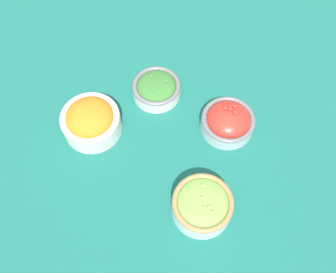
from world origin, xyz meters
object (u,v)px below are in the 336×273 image
bowl_cherry_tomatoes (228,121)px  bowl_broccoli (156,88)px  bowl_carrots (91,120)px  bowl_lettuce (202,205)px

bowl_cherry_tomatoes → bowl_broccoli: bearing=32.1°
bowl_carrots → bowl_lettuce: size_ratio=1.08×
bowl_cherry_tomatoes → bowl_carrots: bowl_carrots is taller
bowl_carrots → bowl_lettuce: bearing=-157.0°
bowl_lettuce → bowl_broccoli: bearing=-9.9°
bowl_lettuce → bowl_broccoli: size_ratio=1.07×
bowl_lettuce → bowl_broccoli: (0.32, -0.06, -0.01)m
bowl_cherry_tomatoes → bowl_lettuce: bearing=133.2°
bowl_cherry_tomatoes → bowl_lettuce: (-0.15, 0.16, 0.01)m
bowl_cherry_tomatoes → bowl_lettuce: bowl_lettuce is taller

